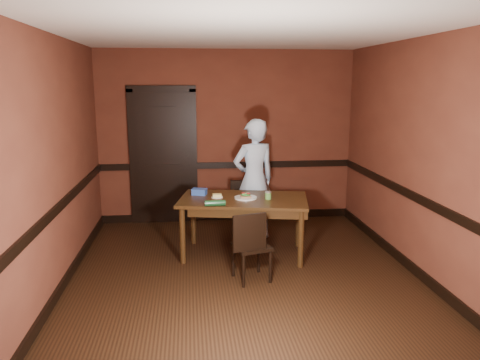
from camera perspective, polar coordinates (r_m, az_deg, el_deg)
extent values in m
cube|color=black|center=(5.58, 0.40, -11.35)|extent=(4.00, 4.50, 0.01)
cube|color=beige|center=(5.16, 0.45, 17.42)|extent=(4.00, 4.50, 0.01)
cube|color=#58281A|center=(7.42, -1.62, 5.27)|extent=(4.00, 0.02, 2.70)
cube|color=#58281A|center=(3.03, 5.44, -4.47)|extent=(4.00, 0.02, 2.70)
cube|color=#58281A|center=(5.35, -21.37, 1.90)|extent=(0.02, 4.50, 2.70)
cube|color=#58281A|center=(5.79, 20.53, 2.65)|extent=(0.02, 4.50, 2.70)
cube|color=black|center=(7.47, -1.59, 1.82)|extent=(4.00, 0.03, 0.10)
cube|color=black|center=(5.44, -20.87, -2.77)|extent=(0.03, 4.50, 0.10)
cube|color=black|center=(5.86, 20.08, -1.69)|extent=(0.03, 4.50, 0.10)
cube|color=black|center=(7.66, -1.56, -4.38)|extent=(4.00, 0.03, 0.12)
cube|color=black|center=(5.70, -20.24, -10.98)|extent=(0.03, 4.50, 0.12)
cube|color=black|center=(6.10, 19.52, -9.39)|extent=(0.03, 4.50, 0.12)
cube|color=black|center=(7.41, -9.32, 2.57)|extent=(0.85, 0.04, 2.05)
cube|color=black|center=(7.47, -12.95, 2.50)|extent=(0.10, 0.06, 2.15)
cube|color=black|center=(7.42, -5.64, 2.68)|extent=(0.10, 0.06, 2.15)
cube|color=black|center=(7.34, -9.60, 10.91)|extent=(1.05, 0.06, 0.10)
cube|color=#301D0C|center=(6.05, 0.42, -5.68)|extent=(1.75, 1.19, 0.75)
imported|color=#B8D8F3|center=(6.59, 1.71, 0.06)|extent=(0.72, 0.57, 1.71)
cylinder|color=silver|center=(5.94, 0.70, -2.20)|extent=(0.29, 0.29, 0.01)
cube|color=#A77651|center=(5.94, 0.70, -2.03)|extent=(0.13, 0.12, 0.02)
ellipsoid|color=green|center=(5.93, 0.70, -1.80)|extent=(0.12, 0.11, 0.03)
cylinder|color=#B2160F|center=(5.94, 0.42, -1.60)|extent=(0.05, 0.05, 0.01)
cylinder|color=#B2160F|center=(5.92, 1.03, -1.64)|extent=(0.05, 0.05, 0.01)
cylinder|color=#91B85D|center=(5.90, 0.41, -1.71)|extent=(0.04, 0.04, 0.01)
cylinder|color=#91B85D|center=(5.96, 0.93, -1.57)|extent=(0.04, 0.04, 0.01)
cylinder|color=#91B85D|center=(5.93, 0.70, -1.64)|extent=(0.04, 0.04, 0.01)
cylinder|color=#5A9942|center=(5.91, 3.45, -1.94)|extent=(0.08, 0.08, 0.08)
cylinder|color=beige|center=(5.90, 3.45, -1.48)|extent=(0.08, 0.08, 0.01)
cylinder|color=silver|center=(5.99, -2.81, -2.10)|extent=(0.15, 0.15, 0.01)
cube|color=#DCD376|center=(5.99, -2.81, -1.88)|extent=(0.11, 0.08, 0.04)
cube|color=#3158B5|center=(6.15, -4.97, -1.48)|extent=(0.21, 0.17, 0.07)
cube|color=#3158B5|center=(6.14, -4.98, -1.12)|extent=(0.22, 0.18, 0.01)
cylinder|color=#133D1D|center=(5.58, -3.07, -2.83)|extent=(0.25, 0.08, 0.07)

